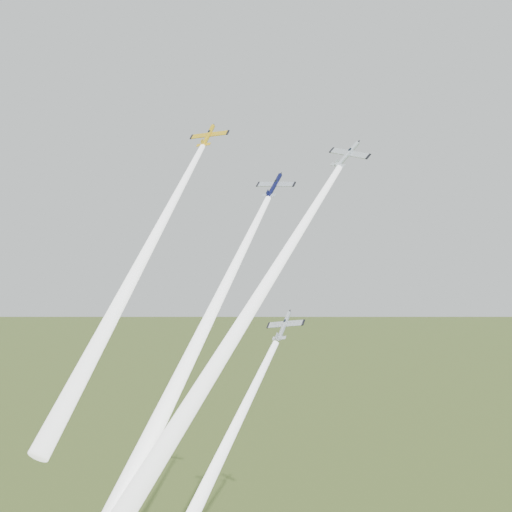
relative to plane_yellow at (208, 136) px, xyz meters
name	(u,v)px	position (x,y,z in m)	size (l,w,h in m)	color
plane_yellow	(208,136)	(0.00, 0.00, 0.00)	(7.92, 7.85, 1.24)	gold
smoke_trail_yellow	(137,269)	(1.93, -23.72, -24.49)	(2.66, 2.66, 61.91)	white
plane_navy	(274,185)	(15.64, -4.22, -10.50)	(7.19, 7.13, 1.13)	#0D103C
smoke_trail_navy	(199,339)	(14.97, -27.00, -33.95)	(2.66, 2.66, 58.99)	white
plane_silver_right	(347,154)	(28.43, -3.83, -6.15)	(7.56, 7.50, 1.18)	silver
smoke_trail_silver_right	(246,317)	(22.19, -26.79, -30.63)	(2.66, 2.66, 61.88)	white
plane_silver_low	(284,326)	(21.41, -12.90, -33.10)	(6.70, 6.65, 1.05)	#B2B9C1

